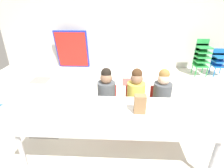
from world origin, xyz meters
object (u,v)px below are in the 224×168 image
at_px(seated_child_middle_seat, 136,92).
at_px(paper_plate_center_table, 108,111).
at_px(folded_activity_table, 72,50).
at_px(seated_child_near_camera, 106,92).
at_px(kid_chair_green_stack, 202,55).
at_px(paper_bag_brown, 140,104).
at_px(donut_powdered_loose, 100,107).
at_px(seated_child_far_right, 162,93).
at_px(paper_plate_near_edge, 122,118).
at_px(craft_table, 116,116).
at_px(kid_chair_blue_stack, 219,60).
at_px(donut_powdered_on_plate, 122,116).

distance_m(seated_child_middle_seat, paper_plate_center_table, 0.69).
relative_size(seated_child_middle_seat, folded_activity_table, 0.84).
bearing_deg(seated_child_near_camera, folded_activity_table, 114.60).
height_order(seated_child_middle_seat, kid_chair_green_stack, seated_child_middle_seat).
bearing_deg(paper_plate_center_table, seated_child_middle_seat, 57.36).
relative_size(paper_bag_brown, donut_powdered_loose, 1.97).
relative_size(seated_child_middle_seat, donut_powdered_loose, 8.22).
distance_m(seated_child_middle_seat, kid_chair_green_stack, 2.87).
relative_size(seated_child_far_right, kid_chair_green_stack, 1.00).
bearing_deg(paper_bag_brown, paper_plate_near_edge, -149.24).
relative_size(seated_child_near_camera, seated_child_middle_seat, 1.00).
distance_m(seated_child_middle_seat, donut_powdered_loose, 0.70).
relative_size(folded_activity_table, donut_powdered_loose, 9.74).
bearing_deg(craft_table, paper_plate_center_table, 158.50).
bearing_deg(seated_child_far_right, seated_child_middle_seat, 180.00).
height_order(seated_child_far_right, folded_activity_table, folded_activity_table).
bearing_deg(paper_bag_brown, kid_chair_blue_stack, 50.13).
bearing_deg(paper_plate_center_table, paper_plate_near_edge, -38.83).
xyz_separation_m(paper_bag_brown, paper_plate_center_table, (-0.37, 0.01, -0.11)).
relative_size(folded_activity_table, paper_plate_center_table, 6.04).
relative_size(craft_table, paper_plate_near_edge, 12.02).
height_order(kid_chair_blue_stack, donut_powdered_loose, kid_chair_blue_stack).
xyz_separation_m(kid_chair_green_stack, paper_bag_brown, (-1.85, -2.78, 0.20)).
bearing_deg(kid_chair_blue_stack, seated_child_near_camera, -141.45).
xyz_separation_m(seated_child_far_right, paper_plate_near_edge, (-0.59, -0.71, 0.06)).
bearing_deg(donut_powdered_on_plate, paper_bag_brown, 30.76).
height_order(folded_activity_table, donut_powdered_loose, folded_activity_table).
bearing_deg(paper_plate_center_table, folded_activity_table, 111.43).
relative_size(kid_chair_blue_stack, paper_bag_brown, 3.09).
relative_size(seated_child_far_right, donut_powdered_on_plate, 9.19).
xyz_separation_m(craft_table, seated_child_middle_seat, (0.27, 0.62, -0.01)).
bearing_deg(seated_child_far_right, paper_plate_center_table, -142.28).
distance_m(kid_chair_blue_stack, donut_powdered_on_plate, 3.85).
bearing_deg(folded_activity_table, paper_bag_brown, -63.07).
bearing_deg(seated_child_near_camera, seated_child_far_right, 0.00).
bearing_deg(seated_child_near_camera, craft_table, -75.33).
relative_size(craft_table, kid_chair_green_stack, 2.35).
distance_m(seated_child_far_right, paper_plate_near_edge, 0.92).
relative_size(craft_table, paper_bag_brown, 9.84).
xyz_separation_m(kid_chair_green_stack, paper_plate_center_table, (-2.22, -2.77, 0.09)).
bearing_deg(kid_chair_green_stack, donut_powdered_on_plate, -125.34).
xyz_separation_m(kid_chair_blue_stack, donut_powdered_loose, (-2.78, -2.71, 0.23)).
height_order(paper_plate_near_edge, donut_powdered_on_plate, donut_powdered_on_plate).
height_order(seated_child_far_right, paper_plate_near_edge, seated_child_far_right).
bearing_deg(paper_plate_near_edge, paper_plate_center_table, 141.17).
bearing_deg(donut_powdered_on_plate, kid_chair_blue_stack, 48.96).
distance_m(craft_table, paper_plate_near_edge, 0.12).
bearing_deg(folded_activity_table, donut_powdered_on_plate, -66.90).
height_order(kid_chair_blue_stack, paper_bag_brown, paper_bag_brown).
bearing_deg(paper_bag_brown, folded_activity_table, 116.93).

